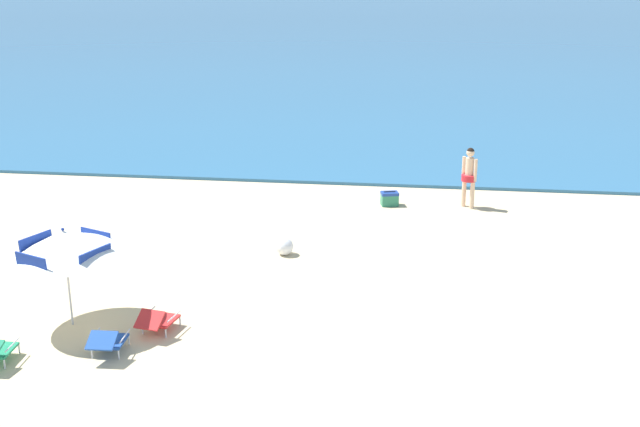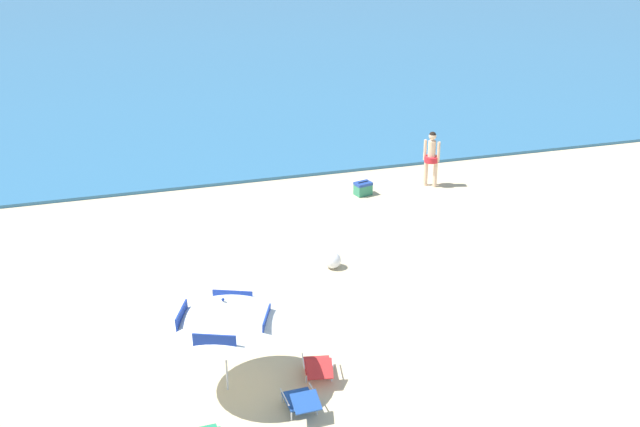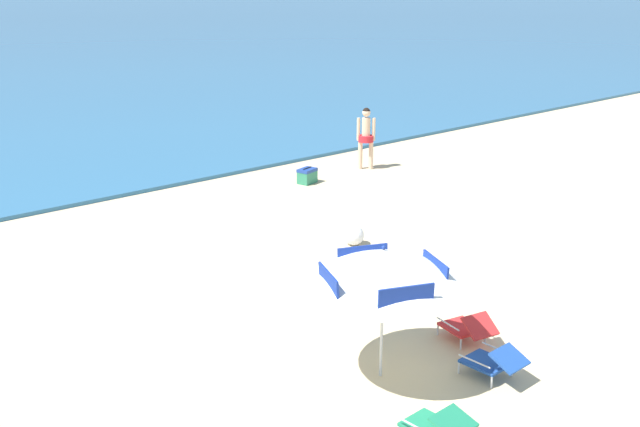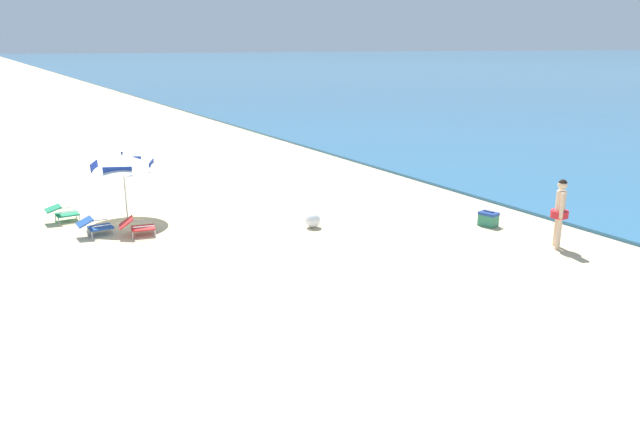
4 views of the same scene
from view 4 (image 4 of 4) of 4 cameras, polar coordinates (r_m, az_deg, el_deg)
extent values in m
plane|color=#D1BA8E|center=(13.80, -19.88, -6.14)|extent=(800.00, 800.00, 0.00)
cylinder|color=silver|center=(18.24, -18.02, 2.42)|extent=(0.04, 0.04, 1.93)
cone|color=white|center=(18.10, -18.21, 4.63)|extent=(3.08, 3.07, 0.67)
cube|color=navy|center=(17.98, -15.70, 4.40)|extent=(0.73, 0.34, 0.27)
cube|color=navy|center=(18.88, -17.76, 4.76)|extent=(0.34, 0.73, 0.27)
cube|color=navy|center=(18.28, -20.62, 4.16)|extent=(0.73, 0.34, 0.27)
cube|color=navy|center=(17.35, -18.64, 3.77)|extent=(0.34, 0.73, 0.27)
sphere|color=navy|center=(18.05, -18.29, 5.49)|extent=(0.06, 0.06, 0.06)
cube|color=red|center=(16.73, -16.43, -1.32)|extent=(0.62, 0.69, 0.04)
cube|color=red|center=(16.67, -17.91, -0.81)|extent=(0.55, 0.45, 0.27)
cylinder|color=silver|center=(17.01, -15.50, -1.36)|extent=(0.03, 0.03, 0.18)
cylinder|color=silver|center=(16.54, -15.37, -1.83)|extent=(0.03, 0.03, 0.18)
cylinder|color=silver|center=(16.99, -17.41, -1.53)|extent=(0.03, 0.03, 0.18)
cylinder|color=silver|center=(16.52, -17.34, -2.01)|extent=(0.03, 0.03, 0.18)
cylinder|color=silver|center=(16.97, -16.52, -0.67)|extent=(0.12, 0.54, 0.02)
cylinder|color=silver|center=(16.43, -16.41, -1.19)|extent=(0.12, 0.54, 0.02)
cube|color=#1E7F56|center=(18.83, -22.85, -0.06)|extent=(0.55, 0.63, 0.04)
cube|color=#1E7F56|center=(18.73, -23.99, 0.44)|extent=(0.51, 0.44, 0.15)
cylinder|color=silver|center=(19.14, -22.11, -0.08)|extent=(0.03, 0.03, 0.18)
cylinder|color=silver|center=(18.67, -21.82, -0.42)|extent=(0.03, 0.03, 0.18)
cylinder|color=silver|center=(19.06, -23.79, -0.33)|extent=(0.03, 0.03, 0.18)
cylinder|color=silver|center=(18.59, -23.53, -0.68)|extent=(0.03, 0.03, 0.18)
cylinder|color=silver|center=(19.07, -23.04, 0.48)|extent=(0.05, 0.54, 0.02)
cylinder|color=silver|center=(18.54, -22.73, 0.10)|extent=(0.05, 0.54, 0.02)
cube|color=#1E4799|center=(17.15, -20.09, -1.23)|extent=(0.55, 0.62, 0.04)
cube|color=#1E4799|center=(17.02, -21.42, -0.75)|extent=(0.51, 0.42, 0.21)
cylinder|color=silver|center=(17.47, -19.33, -1.24)|extent=(0.03, 0.03, 0.18)
cylinder|color=silver|center=(17.01, -18.93, -1.65)|extent=(0.03, 0.03, 0.18)
cylinder|color=silver|center=(17.36, -21.15, -1.52)|extent=(0.03, 0.03, 0.18)
cylinder|color=silver|center=(16.90, -20.80, -1.94)|extent=(0.03, 0.03, 0.18)
cylinder|color=silver|center=(17.38, -20.33, -0.63)|extent=(0.05, 0.54, 0.02)
cylinder|color=silver|center=(16.85, -19.91, -1.08)|extent=(0.05, 0.54, 0.02)
cylinder|color=beige|center=(16.28, 21.51, -1.41)|extent=(0.13, 0.13, 0.86)
cylinder|color=beige|center=(15.99, 21.67, -1.73)|extent=(0.13, 0.13, 0.86)
cylinder|color=red|center=(16.02, 21.75, -0.03)|extent=(0.43, 0.43, 0.18)
cylinder|color=beige|center=(15.95, 21.85, 0.95)|extent=(0.24, 0.24, 0.61)
cylinder|color=beige|center=(16.16, 21.73, 1.07)|extent=(0.09, 0.09, 0.64)
cylinder|color=beige|center=(15.75, 21.97, 0.69)|extent=(0.09, 0.09, 0.64)
sphere|color=beige|center=(15.85, 22.02, 2.54)|extent=(0.23, 0.23, 0.23)
sphere|color=black|center=(15.84, 22.03, 2.64)|extent=(0.21, 0.21, 0.21)
cube|color=#2D7F5B|center=(17.54, 15.66, -0.63)|extent=(0.55, 0.45, 0.32)
cube|color=navy|center=(17.48, 15.71, 0.00)|extent=(0.56, 0.46, 0.08)
cylinder|color=black|center=(17.47, 15.72, 0.17)|extent=(0.33, 0.11, 0.02)
sphere|color=white|center=(16.72, -0.68, -0.64)|extent=(0.42, 0.42, 0.42)
camera|label=1|loc=(14.59, -73.67, 11.95)|focal=43.86mm
camera|label=2|loc=(22.13, -59.64, 19.87)|focal=46.17mm
camera|label=3|loc=(25.03, -39.79, 14.06)|focal=44.91mm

